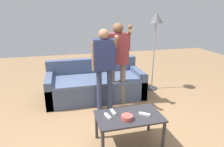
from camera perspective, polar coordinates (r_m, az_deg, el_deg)
The scene contains 11 objects.
ground_plane at distance 3.22m, azimuth 2.18°, elevation -17.04°, with size 12.00×12.00×0.00m, color #93704C.
couch at distance 4.33m, azimuth -4.97°, elevation -3.19°, with size 2.07×0.96×0.80m.
coffee_table at distance 2.80m, azimuth 5.02°, elevation -13.34°, with size 0.92×0.54×0.46m.
snack_bowl at distance 2.66m, azimuth 4.44°, elevation -12.78°, with size 0.16×0.16×0.06m, color #B24C47.
game_remote_nunchuk at distance 2.74m, azimuth 4.75°, elevation -12.01°, with size 0.06×0.09×0.05m.
floor_lamp at distance 4.58m, azimuth 12.79°, elevation 13.74°, with size 0.31×0.31×1.80m.
player_right at distance 3.76m, azimuth 1.72°, elevation 5.53°, with size 0.48×0.37×1.64m.
player_center at distance 3.54m, azimuth -2.32°, elevation 3.77°, with size 0.45×0.37×1.55m.
game_remote_wand_near at distance 2.80m, azimuth 9.52°, elevation -11.72°, with size 0.15×0.12×0.03m.
game_remote_wand_far at distance 2.72m, azimuth -1.28°, elevation -12.43°, with size 0.08×0.15×0.03m.
game_remote_wand_spare at distance 2.81m, azimuth 0.34°, elevation -11.28°, with size 0.05×0.15×0.03m.
Camera 1 is at (-0.76, -2.52, 1.85)m, focal length 31.00 mm.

